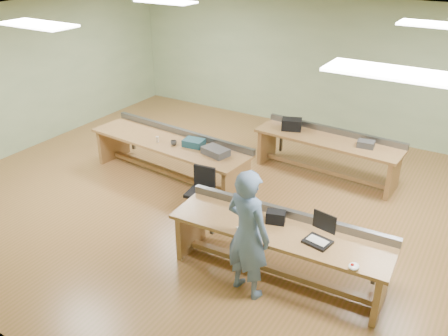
{
  "coord_description": "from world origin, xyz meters",
  "views": [
    {
      "loc": [
        3.48,
        -6.11,
        4.16
      ],
      "look_at": [
        0.11,
        -0.6,
        0.95
      ],
      "focal_mm": 38.0,
      "sensor_mm": 36.0,
      "label": 1
    }
  ],
  "objects": [
    {
      "name": "floor",
      "position": [
        0.0,
        0.0,
        0.0
      ],
      "size": [
        10.0,
        10.0,
        0.0
      ],
      "primitive_type": "plane",
      "color": "brown",
      "rests_on": "ground"
    },
    {
      "name": "ceiling",
      "position": [
        0.0,
        0.0,
        3.0
      ],
      "size": [
        10.0,
        10.0,
        0.0
      ],
      "primitive_type": "plane",
      "color": "silver",
      "rests_on": "wall_back"
    },
    {
      "name": "wall_back",
      "position": [
        0.0,
        4.0,
        1.5
      ],
      "size": [
        10.0,
        0.04,
        3.0
      ],
      "primitive_type": "cube",
      "color": "#9CB186",
      "rests_on": "floor"
    },
    {
      "name": "wall_front",
      "position": [
        0.0,
        -4.0,
        1.5
      ],
      "size": [
        10.0,
        0.04,
        3.0
      ],
      "primitive_type": "cube",
      "color": "#9CB186",
      "rests_on": "floor"
    },
    {
      "name": "wall_left",
      "position": [
        -5.0,
        0.0,
        1.5
      ],
      "size": [
        0.04,
        8.0,
        3.0
      ],
      "primitive_type": "cube",
      "color": "#9CB186",
      "rests_on": "floor"
    },
    {
      "name": "fluor_panels",
      "position": [
        0.0,
        0.0,
        2.97
      ],
      "size": [
        6.2,
        3.5,
        0.03
      ],
      "color": "white",
      "rests_on": "ceiling"
    },
    {
      "name": "workbench_front",
      "position": [
        1.43,
        -1.37,
        0.56
      ],
      "size": [
        2.93,
        0.92,
        0.86
      ],
      "rotation": [
        0.0,
        0.0,
        0.05
      ],
      "color": "olive",
      "rests_on": "floor"
    },
    {
      "name": "workbench_mid",
      "position": [
        -1.53,
        0.19,
        0.56
      ],
      "size": [
        3.28,
        1.11,
        0.86
      ],
      "rotation": [
        0.0,
        0.0,
        -0.08
      ],
      "color": "olive",
      "rests_on": "floor"
    },
    {
      "name": "workbench_back",
      "position": [
        0.91,
        1.81,
        0.55
      ],
      "size": [
        2.77,
        0.87,
        0.86
      ],
      "rotation": [
        0.0,
        0.0,
        -0.05
      ],
      "color": "olive",
      "rests_on": "floor"
    },
    {
      "name": "person",
      "position": [
        1.22,
        -1.86,
        0.87
      ],
      "size": [
        0.71,
        0.54,
        1.74
      ],
      "primitive_type": "imported",
      "rotation": [
        0.0,
        0.0,
        2.93
      ],
      "color": "slate",
      "rests_on": "floor"
    },
    {
      "name": "laptop_base",
      "position": [
        1.96,
        -1.43,
        0.77
      ],
      "size": [
        0.36,
        0.31,
        0.03
      ],
      "primitive_type": "cube",
      "rotation": [
        0.0,
        0.0,
        -0.18
      ],
      "color": "black",
      "rests_on": "workbench_front"
    },
    {
      "name": "laptop_screen",
      "position": [
        1.98,
        -1.31,
        1.0
      ],
      "size": [
        0.31,
        0.07,
        0.25
      ],
      "primitive_type": "cube",
      "rotation": [
        0.0,
        0.0,
        -0.18
      ],
      "color": "black",
      "rests_on": "laptop_base"
    },
    {
      "name": "keyboard",
      "position": [
        1.17,
        -1.7,
        0.76
      ],
      "size": [
        0.45,
        0.3,
        0.02
      ],
      "primitive_type": "cube",
      "rotation": [
        0.0,
        0.0,
        -0.4
      ],
      "color": "beige",
      "rests_on": "workbench_front"
    },
    {
      "name": "trackball_mouse",
      "position": [
        2.49,
        -1.68,
        0.78
      ],
      "size": [
        0.16,
        0.17,
        0.06
      ],
      "primitive_type": "ellipsoid",
      "rotation": [
        0.0,
        0.0,
        0.31
      ],
      "color": "white",
      "rests_on": "workbench_front"
    },
    {
      "name": "camera_bag",
      "position": [
        1.32,
        -1.28,
        0.83
      ],
      "size": [
        0.28,
        0.22,
        0.17
      ],
      "primitive_type": "cube",
      "rotation": [
        0.0,
        0.0,
        0.31
      ],
      "color": "black",
      "rests_on": "workbench_front"
    },
    {
      "name": "task_chair",
      "position": [
        -0.3,
        -0.65,
        0.3
      ],
      "size": [
        0.5,
        0.5,
        0.83
      ],
      "rotation": [
        0.0,
        0.0,
        0.12
      ],
      "color": "black",
      "rests_on": "floor"
    },
    {
      "name": "parts_bin_teal",
      "position": [
        -1.02,
        0.21,
        0.81
      ],
      "size": [
        0.38,
        0.31,
        0.12
      ],
      "primitive_type": "cube",
      "rotation": [
        0.0,
        0.0,
        0.11
      ],
      "color": "#153946",
      "rests_on": "workbench_mid"
    },
    {
      "name": "parts_bin_grey",
      "position": [
        -0.49,
        0.1,
        0.81
      ],
      "size": [
        0.51,
        0.38,
        0.12
      ],
      "primitive_type": "cube",
      "rotation": [
        0.0,
        0.0,
        -0.24
      ],
      "color": "#363538",
      "rests_on": "workbench_mid"
    },
    {
      "name": "mug",
      "position": [
        -1.35,
        0.05,
        0.79
      ],
      "size": [
        0.13,
        0.13,
        0.09
      ],
      "primitive_type": "imported",
      "rotation": [
        0.0,
        0.0,
        -0.23
      ],
      "color": "#363538",
      "rests_on": "workbench_mid"
    },
    {
      "name": "drinks_can",
      "position": [
        -1.68,
        0.01,
        0.8
      ],
      "size": [
        0.07,
        0.07,
        0.11
      ],
      "primitive_type": "cylinder",
      "rotation": [
        0.0,
        0.0,
        0.33
      ],
      "color": "silver",
      "rests_on": "workbench_mid"
    },
    {
      "name": "storage_box_back",
      "position": [
        0.14,
        1.85,
        0.86
      ],
      "size": [
        0.44,
        0.38,
        0.21
      ],
      "primitive_type": "cube",
      "rotation": [
        0.0,
        0.0,
        0.36
      ],
      "color": "black",
      "rests_on": "workbench_back"
    },
    {
      "name": "tray_back",
      "position": [
        1.61,
        1.76,
        0.81
      ],
      "size": [
        0.31,
        0.24,
        0.12
      ],
      "primitive_type": "cube",
      "rotation": [
        0.0,
        0.0,
        0.11
      ],
      "color": "#363538",
      "rests_on": "workbench_back"
    }
  ]
}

